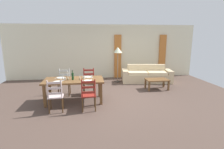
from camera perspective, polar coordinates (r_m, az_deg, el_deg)
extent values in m
cube|color=brown|center=(6.15, 0.07, -7.92)|extent=(9.60, 9.60, 0.02)
cube|color=beige|center=(9.08, -2.79, 7.43)|extent=(9.60, 0.16, 2.70)
cube|color=#BF6E30|center=(9.06, 1.87, 5.84)|extent=(0.35, 0.08, 2.20)
cube|color=#BF6E30|center=(9.75, 15.99, 5.83)|extent=(0.35, 0.08, 2.20)
cube|color=brown|center=(5.81, -12.32, -1.81)|extent=(1.90, 0.96, 0.05)
cube|color=brown|center=(5.69, -21.05, -6.61)|extent=(0.08, 0.08, 0.70)
cube|color=brown|center=(5.54, -3.60, -6.27)|extent=(0.08, 0.08, 0.70)
cube|color=brown|center=(6.40, -19.54, -4.44)|extent=(0.08, 0.08, 0.70)
cube|color=brown|center=(6.27, -4.11, -4.09)|extent=(0.08, 0.08, 0.70)
cube|color=beige|center=(5.28, -17.78, -6.71)|extent=(0.44, 0.43, 0.03)
cylinder|color=#51351C|center=(5.53, -19.30, -8.46)|extent=(0.04, 0.04, 0.43)
cylinder|color=#51351C|center=(5.49, -15.54, -8.36)|extent=(0.04, 0.04, 0.43)
cylinder|color=#51351C|center=(5.22, -19.80, -9.75)|extent=(0.04, 0.04, 0.43)
cylinder|color=#51351C|center=(5.18, -15.80, -9.67)|extent=(0.04, 0.04, 0.43)
cylinder|color=beige|center=(5.06, -20.20, -4.57)|extent=(0.04, 0.04, 0.50)
cylinder|color=beige|center=(5.02, -16.13, -4.44)|extent=(0.04, 0.04, 0.50)
cube|color=beige|center=(5.07, -18.08, -5.91)|extent=(0.38, 0.05, 0.06)
cube|color=beige|center=(5.03, -18.19, -4.29)|extent=(0.38, 0.05, 0.06)
cube|color=beige|center=(4.99, -18.30, -2.63)|extent=(0.38, 0.05, 0.06)
cube|color=maroon|center=(5.16, -7.63, -6.63)|extent=(0.43, 0.41, 0.03)
cylinder|color=#51351C|center=(5.40, -9.53, -8.43)|extent=(0.04, 0.04, 0.43)
cylinder|color=#51351C|center=(5.41, -5.68, -8.29)|extent=(0.04, 0.04, 0.43)
cylinder|color=#51351C|center=(5.08, -9.56, -9.77)|extent=(0.04, 0.04, 0.43)
cylinder|color=#51351C|center=(5.09, -5.45, -9.62)|extent=(0.04, 0.04, 0.43)
cylinder|color=maroon|center=(4.92, -9.76, -4.44)|extent=(0.04, 0.04, 0.50)
cylinder|color=maroon|center=(4.93, -5.56, -4.30)|extent=(0.04, 0.04, 0.50)
cube|color=maroon|center=(4.96, -7.62, -5.81)|extent=(0.38, 0.03, 0.06)
cube|color=maroon|center=(4.92, -7.67, -4.15)|extent=(0.38, 0.03, 0.06)
cube|color=maroon|center=(4.88, -7.72, -2.46)|extent=(0.38, 0.03, 0.06)
cube|color=beige|center=(6.61, -15.30, -2.76)|extent=(0.43, 0.41, 0.03)
cylinder|color=#51351C|center=(6.48, -13.84, -5.09)|extent=(0.04, 0.04, 0.43)
cylinder|color=#51351C|center=(6.54, -16.98, -5.12)|extent=(0.04, 0.04, 0.43)
cylinder|color=#51351C|center=(6.80, -13.48, -4.24)|extent=(0.04, 0.04, 0.43)
cylinder|color=#51351C|center=(6.86, -16.47, -4.28)|extent=(0.04, 0.04, 0.43)
cylinder|color=beige|center=(6.68, -13.69, -0.19)|extent=(0.04, 0.04, 0.50)
cylinder|color=beige|center=(6.74, -16.72, -0.26)|extent=(0.04, 0.04, 0.50)
cube|color=beige|center=(6.74, -15.15, -1.30)|extent=(0.38, 0.03, 0.06)
cube|color=beige|center=(6.71, -15.22, -0.06)|extent=(0.38, 0.03, 0.06)
cube|color=beige|center=(6.68, -15.29, 1.20)|extent=(0.38, 0.03, 0.06)
cube|color=maroon|center=(6.53, -7.57, -2.61)|extent=(0.44, 0.42, 0.03)
cylinder|color=#51351C|center=(6.42, -5.98, -4.96)|extent=(0.04, 0.04, 0.43)
cylinder|color=#51351C|center=(6.44, -9.19, -5.00)|extent=(0.04, 0.04, 0.43)
cylinder|color=#51351C|center=(6.75, -5.92, -4.11)|extent=(0.04, 0.04, 0.43)
cylinder|color=#51351C|center=(6.76, -8.98, -4.15)|extent=(0.04, 0.04, 0.43)
cylinder|color=maroon|center=(6.62, -6.01, -0.02)|extent=(0.04, 0.04, 0.50)
cylinder|color=maroon|center=(6.64, -9.12, -0.07)|extent=(0.04, 0.04, 0.50)
cube|color=maroon|center=(6.66, -7.53, -1.14)|extent=(0.38, 0.04, 0.06)
cube|color=maroon|center=(6.63, -7.57, 0.13)|extent=(0.38, 0.04, 0.06)
cube|color=maroon|center=(6.60, -7.61, 1.40)|extent=(0.38, 0.04, 0.06)
cylinder|color=white|center=(5.62, -17.10, -2.20)|extent=(0.24, 0.24, 0.02)
cube|color=silver|center=(5.65, -18.60, -2.30)|extent=(0.03, 0.17, 0.01)
cylinder|color=white|center=(5.54, -7.88, -1.97)|extent=(0.24, 0.24, 0.02)
cube|color=silver|center=(5.55, -9.43, -2.07)|extent=(0.02, 0.17, 0.01)
cylinder|color=white|center=(6.10, -16.37, -1.05)|extent=(0.24, 0.24, 0.02)
cube|color=silver|center=(6.13, -17.75, -1.14)|extent=(0.03, 0.17, 0.01)
cylinder|color=white|center=(6.03, -7.89, -0.81)|extent=(0.24, 0.24, 0.02)
cube|color=silver|center=(6.03, -9.31, -0.91)|extent=(0.02, 0.17, 0.01)
cylinder|color=#143819|center=(5.74, -12.66, -0.61)|extent=(0.07, 0.07, 0.22)
cylinder|color=#143819|center=(5.71, -12.73, 0.85)|extent=(0.02, 0.02, 0.08)
cylinder|color=black|center=(5.70, -12.75, 1.33)|extent=(0.03, 0.03, 0.02)
cylinder|color=white|center=(5.72, -15.63, -1.93)|extent=(0.06, 0.06, 0.01)
cylinder|color=white|center=(5.71, -15.65, -1.56)|extent=(0.01, 0.01, 0.07)
cone|color=white|center=(5.69, -15.69, -0.80)|extent=(0.06, 0.06, 0.08)
cylinder|color=white|center=(5.65, -6.66, -1.72)|extent=(0.06, 0.06, 0.01)
cylinder|color=white|center=(5.64, -6.67, -1.34)|extent=(0.01, 0.01, 0.07)
cone|color=white|center=(5.62, -6.69, -0.58)|extent=(0.06, 0.06, 0.08)
cylinder|color=silver|center=(5.84, -9.11, -0.92)|extent=(0.07, 0.07, 0.09)
cylinder|color=silver|center=(5.76, -15.09, -1.36)|extent=(0.07, 0.07, 0.09)
cylinder|color=#998C66|center=(5.84, -14.08, -1.38)|extent=(0.05, 0.05, 0.04)
cylinder|color=white|center=(5.81, -14.16, 0.02)|extent=(0.02, 0.02, 0.25)
cylinder|color=#998C66|center=(5.75, -10.38, -1.42)|extent=(0.05, 0.05, 0.04)
cylinder|color=white|center=(5.73, -10.41, -0.56)|extent=(0.02, 0.02, 0.14)
cube|color=beige|center=(8.42, 11.22, -1.11)|extent=(1.89, 1.05, 0.40)
cube|color=beige|center=(8.66, 10.91, 0.63)|extent=(1.81, 0.45, 0.80)
cube|color=beige|center=(8.65, 17.90, -0.51)|extent=(0.35, 0.83, 0.58)
cube|color=beige|center=(8.26, 4.28, -0.51)|extent=(0.35, 0.83, 0.58)
cube|color=beige|center=(8.41, 14.37, 0.54)|extent=(0.94, 0.75, 0.12)
cube|color=beige|center=(8.24, 8.28, 0.56)|extent=(0.94, 0.75, 0.12)
cube|color=brown|center=(7.33, 14.41, -1.62)|extent=(0.90, 0.56, 0.04)
cube|color=brown|center=(7.04, 11.99, -3.85)|extent=(0.06, 0.06, 0.38)
cube|color=brown|center=(7.34, 17.89, -3.51)|extent=(0.06, 0.06, 0.38)
cube|color=brown|center=(7.46, 10.81, -2.89)|extent=(0.06, 0.06, 0.38)
cube|color=brown|center=(7.75, 16.44, -2.62)|extent=(0.06, 0.06, 0.38)
cylinder|color=#332D28|center=(8.37, 1.82, -2.26)|extent=(0.28, 0.28, 0.03)
cylinder|color=gray|center=(8.22, 1.85, 2.40)|extent=(0.03, 0.03, 1.35)
cone|color=beige|center=(8.12, 1.89, 8.00)|extent=(0.40, 0.40, 0.26)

